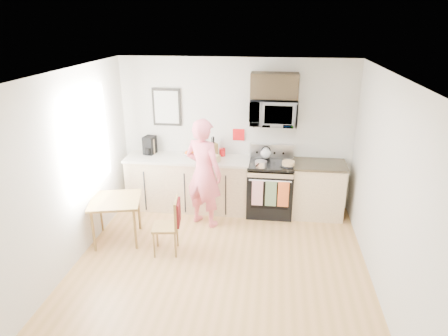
# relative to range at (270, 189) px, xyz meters

# --- Properties ---
(floor) EXTENTS (4.60, 4.60, 0.00)m
(floor) POSITION_rel_range_xyz_m (-0.63, -1.98, -0.44)
(floor) COLOR #A97C41
(floor) RESTS_ON ground
(back_wall) EXTENTS (4.00, 0.04, 2.60)m
(back_wall) POSITION_rel_range_xyz_m (-0.63, 0.32, 0.86)
(back_wall) COLOR silver
(back_wall) RESTS_ON floor
(front_wall) EXTENTS (4.00, 0.04, 2.60)m
(front_wall) POSITION_rel_range_xyz_m (-0.63, -4.28, 0.86)
(front_wall) COLOR silver
(front_wall) RESTS_ON floor
(left_wall) EXTENTS (0.04, 4.60, 2.60)m
(left_wall) POSITION_rel_range_xyz_m (-2.63, -1.98, 0.86)
(left_wall) COLOR silver
(left_wall) RESTS_ON floor
(right_wall) EXTENTS (0.04, 4.60, 2.60)m
(right_wall) POSITION_rel_range_xyz_m (1.37, -1.98, 0.86)
(right_wall) COLOR silver
(right_wall) RESTS_ON floor
(ceiling) EXTENTS (4.00, 4.60, 0.04)m
(ceiling) POSITION_rel_range_xyz_m (-0.63, -1.98, 2.16)
(ceiling) COLOR silver
(ceiling) RESTS_ON back_wall
(window) EXTENTS (0.06, 1.40, 1.50)m
(window) POSITION_rel_range_xyz_m (-2.59, -1.18, 1.11)
(window) COLOR white
(window) RESTS_ON left_wall
(cabinet_left) EXTENTS (2.10, 0.60, 0.90)m
(cabinet_left) POSITION_rel_range_xyz_m (-1.43, 0.02, 0.01)
(cabinet_left) COLOR tan
(cabinet_left) RESTS_ON floor
(countertop_left) EXTENTS (2.14, 0.64, 0.04)m
(countertop_left) POSITION_rel_range_xyz_m (-1.43, 0.02, 0.48)
(countertop_left) COLOR beige
(countertop_left) RESTS_ON cabinet_left
(cabinet_right) EXTENTS (0.84, 0.60, 0.90)m
(cabinet_right) POSITION_rel_range_xyz_m (0.80, 0.02, 0.01)
(cabinet_right) COLOR tan
(cabinet_right) RESTS_ON floor
(countertop_right) EXTENTS (0.88, 0.64, 0.04)m
(countertop_right) POSITION_rel_range_xyz_m (0.80, 0.02, 0.48)
(countertop_right) COLOR black
(countertop_right) RESTS_ON cabinet_right
(range) EXTENTS (0.76, 0.70, 1.16)m
(range) POSITION_rel_range_xyz_m (0.00, 0.00, 0.00)
(range) COLOR black
(range) RESTS_ON floor
(microwave) EXTENTS (0.76, 0.51, 0.42)m
(microwave) POSITION_rel_range_xyz_m (-0.00, 0.10, 1.32)
(microwave) COLOR silver
(microwave) RESTS_ON back_wall
(upper_cabinet) EXTENTS (0.76, 0.35, 0.40)m
(upper_cabinet) POSITION_rel_range_xyz_m (-0.00, 0.15, 1.74)
(upper_cabinet) COLOR black
(upper_cabinet) RESTS_ON back_wall
(wall_art) EXTENTS (0.50, 0.04, 0.65)m
(wall_art) POSITION_rel_range_xyz_m (-1.83, 0.30, 1.31)
(wall_art) COLOR black
(wall_art) RESTS_ON back_wall
(wall_trivet) EXTENTS (0.20, 0.02, 0.20)m
(wall_trivet) POSITION_rel_range_xyz_m (-0.58, 0.31, 0.86)
(wall_trivet) COLOR #B10F13
(wall_trivet) RESTS_ON back_wall
(person) EXTENTS (0.77, 0.66, 1.78)m
(person) POSITION_rel_range_xyz_m (-1.05, -0.53, 0.45)
(person) COLOR #CE3855
(person) RESTS_ON floor
(dining_table) EXTENTS (0.75, 0.75, 0.67)m
(dining_table) POSITION_rel_range_xyz_m (-2.27, -1.21, 0.16)
(dining_table) COLOR brown
(dining_table) RESTS_ON floor
(chair) EXTENTS (0.44, 0.40, 0.84)m
(chair) POSITION_rel_range_xyz_m (-1.33, -1.44, 0.10)
(chair) COLOR brown
(chair) RESTS_ON floor
(knife_block) EXTENTS (0.18, 0.19, 0.24)m
(knife_block) POSITION_rel_range_xyz_m (-1.00, 0.14, 0.62)
(knife_block) COLOR brown
(knife_block) RESTS_ON countertop_left
(utensil_crock) EXTENTS (0.11, 0.11, 0.32)m
(utensil_crock) POSITION_rel_range_xyz_m (-0.85, 0.20, 0.63)
(utensil_crock) COLOR #B10F13
(utensil_crock) RESTS_ON countertop_left
(fruit_bowl) EXTENTS (0.29, 0.29, 0.11)m
(fruit_bowl) POSITION_rel_range_xyz_m (-1.42, 0.14, 0.54)
(fruit_bowl) COLOR white
(fruit_bowl) RESTS_ON countertop_left
(milk_carton) EXTENTS (0.13, 0.13, 0.27)m
(milk_carton) POSITION_rel_range_xyz_m (-2.10, 0.16, 0.64)
(milk_carton) COLOR tan
(milk_carton) RESTS_ON countertop_left
(coffee_maker) EXTENTS (0.22, 0.28, 0.31)m
(coffee_maker) POSITION_rel_range_xyz_m (-2.13, 0.15, 0.65)
(coffee_maker) COLOR black
(coffee_maker) RESTS_ON countertop_left
(bread_bag) EXTENTS (0.35, 0.28, 0.12)m
(bread_bag) POSITION_rel_range_xyz_m (-1.02, -0.08, 0.56)
(bread_bag) COLOR tan
(bread_bag) RESTS_ON countertop_left
(cake) EXTENTS (0.25, 0.25, 0.08)m
(cake) POSITION_rel_range_xyz_m (0.28, -0.12, 0.53)
(cake) COLOR black
(cake) RESTS_ON range
(kettle) EXTENTS (0.18, 0.18, 0.23)m
(kettle) POSITION_rel_range_xyz_m (-0.10, 0.19, 0.58)
(kettle) COLOR white
(kettle) RESTS_ON range
(pot) EXTENTS (0.20, 0.33, 0.10)m
(pot) POSITION_rel_range_xyz_m (-0.16, -0.23, 0.54)
(pot) COLOR silver
(pot) RESTS_ON range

